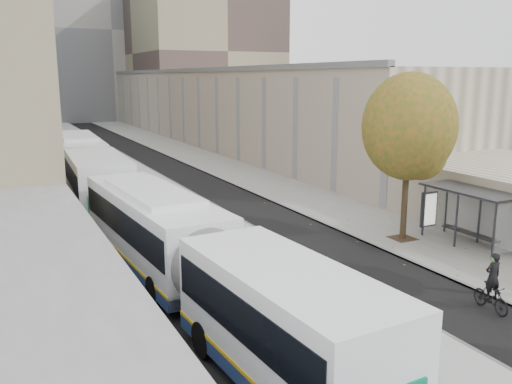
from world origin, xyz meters
TOP-DOWN VIEW (x-y plane):
  - bus_platform at (-3.88, 35.00)m, footprint 4.25×150.00m
  - sidewalk at (4.12, 35.00)m, footprint 4.75×150.00m
  - building_tan at (15.50, 64.00)m, footprint 18.00×92.00m
  - building_far_block at (6.00, 96.00)m, footprint 30.00×18.00m
  - bus_shelter at (5.69, 10.96)m, footprint 1.90×4.40m
  - tree_c at (3.60, 13.00)m, footprint 4.20×4.20m
  - bus_near at (-7.54, 10.36)m, footprint 3.81×18.23m
  - bus_far at (-7.87, 30.09)m, footprint 3.64×19.48m
  - cyclist at (0.87, 5.66)m, footprint 0.61×1.57m
  - distant_car at (-7.63, 42.51)m, footprint 2.73×4.20m

SIDE VIEW (x-z plane):
  - sidewalk at x=4.12m, z-range 0.00..0.08m
  - bus_platform at x=-3.88m, z-range 0.00..0.15m
  - distant_car at x=-7.63m, z-range 0.00..1.33m
  - cyclist at x=0.87m, z-range -0.25..1.71m
  - bus_near at x=-7.54m, z-range 0.14..3.16m
  - bus_far at x=-7.87m, z-range 0.15..3.38m
  - bus_shelter at x=5.69m, z-range 0.92..3.45m
  - building_tan at x=15.50m, z-range 0.00..8.00m
  - tree_c at x=3.60m, z-range 1.61..8.89m
  - building_far_block at x=6.00m, z-range 0.00..30.00m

